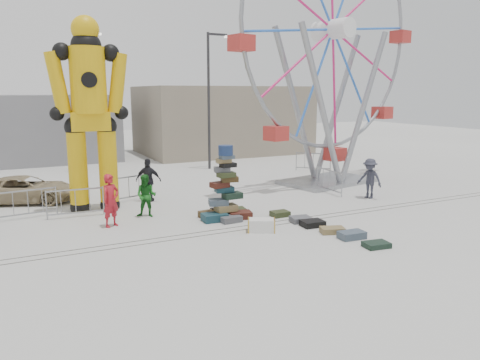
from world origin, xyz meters
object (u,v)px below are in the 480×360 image
barricade_dummy_a (28,204)px  pedestrian_black (148,180)px  crash_test_dummy (90,107)px  ferris_wheel (332,50)px  suitcase_tower (225,198)px  barricade_wheel_back (313,162)px  pedestrian_green (146,196)px  lamp_post_right (210,94)px  barricade_wheel_front (329,181)px  barricade_dummy_b (76,203)px  lamp_post_left (82,94)px  barricade_dummy_c (129,189)px  parked_suv (26,189)px  pedestrian_red (111,200)px  pedestrian_grey (370,178)px  steamer_trunk (261,225)px

barricade_dummy_a → pedestrian_black: 4.78m
crash_test_dummy → ferris_wheel: bearing=7.4°
suitcase_tower → ferris_wheel: bearing=32.3°
barricade_wheel_back → pedestrian_green: pedestrian_green is taller
lamp_post_right → barricade_wheel_front: 9.94m
crash_test_dummy → ferris_wheel: (11.66, 0.42, 2.58)m
barricade_dummy_b → pedestrian_black: 3.43m
lamp_post_left → barricade_dummy_c: 9.32m
barricade_wheel_front → parked_suv: size_ratio=0.49×
barricade_dummy_a → suitcase_tower: bearing=-33.8°
pedestrian_green → barricade_dummy_a: bearing=-172.1°
crash_test_dummy → barricade_dummy_b: bearing=-128.6°
pedestrian_red → lamp_post_right: bearing=21.9°
pedestrian_grey → barricade_dummy_a: bearing=-122.2°
suitcase_tower → crash_test_dummy: 6.27m
crash_test_dummy → parked_suv: bearing=138.7°
suitcase_tower → barricade_dummy_a: size_ratio=1.36×
barricade_dummy_c → barricade_wheel_back: 11.90m
pedestrian_red → parked_suv: size_ratio=0.46×
ferris_wheel → steamer_trunk: 11.32m
pedestrian_grey → pedestrian_black: bearing=-132.3°
pedestrian_red → lamp_post_left: bearing=55.8°
lamp_post_left → pedestrian_red: size_ratio=4.33×
lamp_post_left → barricade_dummy_a: bearing=-110.2°
ferris_wheel → barricade_wheel_front: bearing=-137.4°
suitcase_tower → barricade_wheel_front: suitcase_tower is taller
barricade_dummy_c → steamer_trunk: bearing=-83.3°
suitcase_tower → ferris_wheel: (7.59, 3.90, 5.84)m
pedestrian_green → parked_suv: pedestrian_green is taller
barricade_wheel_back → pedestrian_green: size_ratio=1.25×
ferris_wheel → pedestrian_black: 10.95m
lamp_post_right → ferris_wheel: ferris_wheel is taller
ferris_wheel → barricade_dummy_c: 11.79m
parked_suv → ferris_wheel: bearing=-78.8°
ferris_wheel → barricade_dummy_b: ferris_wheel is taller
barricade_dummy_c → parked_suv: bearing=139.2°
barricade_wheel_back → lamp_post_right: bearing=-172.8°
suitcase_tower → crash_test_dummy: (-4.07, 3.48, 3.26)m
lamp_post_right → pedestrian_green: bearing=-125.2°
ferris_wheel → steamer_trunk: ferris_wheel is taller
crash_test_dummy → barricade_wheel_front: bearing=-3.4°
lamp_post_left → barricade_wheel_back: (12.03, -5.55, -3.93)m
barricade_dummy_a → barricade_wheel_front: same height
pedestrian_green → parked_suv: size_ratio=0.40×
barricade_dummy_a → barricade_wheel_back: 16.02m
steamer_trunk → barricade_wheel_front: bearing=62.7°
barricade_dummy_c → pedestrian_grey: bearing=-41.0°
barricade_dummy_b → barricade_wheel_front: size_ratio=1.00×
parked_suv → suitcase_tower: bearing=-113.2°
lamp_post_left → crash_test_dummy: bearing=-96.6°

